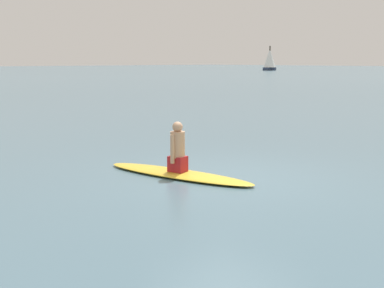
% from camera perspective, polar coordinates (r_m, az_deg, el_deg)
% --- Properties ---
extents(ground_plane, '(400.00, 400.00, 0.00)m').
position_cam_1_polar(ground_plane, '(9.61, 4.08, -3.94)').
color(ground_plane, slate).
extents(surfboard, '(3.47, 1.45, 0.09)m').
position_cam_1_polar(surfboard, '(9.74, -1.66, -3.46)').
color(surfboard, gold).
rests_on(surfboard, ground).
extents(person_paddler, '(0.38, 0.44, 0.99)m').
position_cam_1_polar(person_paddler, '(9.64, -1.68, -0.60)').
color(person_paddler, '#A51E23').
rests_on(person_paddler, surfboard).
extents(sailboat_center_horizon, '(3.06, 4.09, 5.67)m').
position_cam_1_polar(sailboat_center_horizon, '(118.01, 9.01, 9.73)').
color(sailboat_center_horizon, '#2D3851').
rests_on(sailboat_center_horizon, ground).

